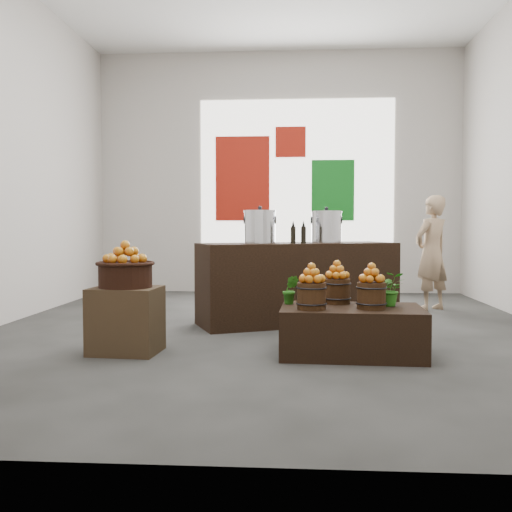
# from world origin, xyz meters

# --- Properties ---
(ground) EXTENTS (7.00, 7.00, 0.00)m
(ground) POSITION_xyz_m (0.00, 0.00, 0.00)
(ground) COLOR #3C3C39
(ground) RESTS_ON ground
(back_wall) EXTENTS (6.00, 0.04, 4.00)m
(back_wall) POSITION_xyz_m (0.00, 3.50, 2.00)
(back_wall) COLOR #B9B2AA
(back_wall) RESTS_ON ground
(back_opening) EXTENTS (3.20, 0.02, 2.40)m
(back_opening) POSITION_xyz_m (0.30, 3.48, 2.00)
(back_opening) COLOR white
(back_opening) RESTS_ON back_wall
(deco_red_left) EXTENTS (0.90, 0.04, 1.40)m
(deco_red_left) POSITION_xyz_m (-0.60, 3.47, 1.90)
(deco_red_left) COLOR #9A180B
(deco_red_left) RESTS_ON back_wall
(deco_green_right) EXTENTS (0.70, 0.04, 1.00)m
(deco_green_right) POSITION_xyz_m (0.90, 3.47, 1.70)
(deco_green_right) COLOR #106719
(deco_green_right) RESTS_ON back_wall
(deco_red_upper) EXTENTS (0.50, 0.04, 0.50)m
(deco_red_upper) POSITION_xyz_m (0.20, 3.47, 2.50)
(deco_red_upper) COLOR #9A180B
(deco_red_upper) RESTS_ON back_wall
(crate) EXTENTS (0.61, 0.51, 0.58)m
(crate) POSITION_xyz_m (-1.20, -1.20, 0.29)
(crate) COLOR #443120
(crate) RESTS_ON ground
(wicker_basket) EXTENTS (0.46, 0.46, 0.21)m
(wicker_basket) POSITION_xyz_m (-1.20, -1.20, 0.68)
(wicker_basket) COLOR black
(wicker_basket) RESTS_ON crate
(apples_in_basket) EXTENTS (0.36, 0.36, 0.19)m
(apples_in_basket) POSITION_xyz_m (-1.20, -1.20, 0.88)
(apples_in_basket) COLOR #910704
(apples_in_basket) RESTS_ON wicker_basket
(display_table) EXTENTS (1.23, 0.79, 0.42)m
(display_table) POSITION_xyz_m (0.75, -1.16, 0.21)
(display_table) COLOR black
(display_table) RESTS_ON ground
(apple_bucket_front_left) EXTENTS (0.24, 0.24, 0.22)m
(apple_bucket_front_left) POSITION_xyz_m (0.41, -1.32, 0.53)
(apple_bucket_front_left) COLOR #38210F
(apple_bucket_front_left) RESTS_ON display_table
(apples_in_bucket_front_left) EXTENTS (0.18, 0.18, 0.16)m
(apples_in_bucket_front_left) POSITION_xyz_m (0.41, -1.32, 0.72)
(apples_in_bucket_front_left) COLOR #910704
(apples_in_bucket_front_left) RESTS_ON apple_bucket_front_left
(apple_bucket_front_right) EXTENTS (0.24, 0.24, 0.22)m
(apple_bucket_front_right) POSITION_xyz_m (0.91, -1.26, 0.53)
(apple_bucket_front_right) COLOR #38210F
(apple_bucket_front_right) RESTS_ON display_table
(apples_in_bucket_front_right) EXTENTS (0.18, 0.18, 0.16)m
(apples_in_bucket_front_right) POSITION_xyz_m (0.91, -1.26, 0.72)
(apples_in_bucket_front_right) COLOR #910704
(apples_in_bucket_front_right) RESTS_ON apple_bucket_front_right
(apple_bucket_rear) EXTENTS (0.24, 0.24, 0.22)m
(apple_bucket_rear) POSITION_xyz_m (0.64, -0.94, 0.53)
(apple_bucket_rear) COLOR #38210F
(apple_bucket_rear) RESTS_ON display_table
(apples_in_bucket_rear) EXTENTS (0.18, 0.18, 0.16)m
(apples_in_bucket_rear) POSITION_xyz_m (0.64, -0.94, 0.72)
(apples_in_bucket_rear) COLOR #910704
(apples_in_bucket_rear) RESTS_ON apple_bucket_rear
(herb_garnish_right) EXTENTS (0.31, 0.28, 0.30)m
(herb_garnish_right) POSITION_xyz_m (1.09, -1.07, 0.56)
(herb_garnish_right) COLOR #236B16
(herb_garnish_right) RESTS_ON display_table
(herb_garnish_left) EXTENTS (0.15, 0.13, 0.26)m
(herb_garnish_left) POSITION_xyz_m (0.23, -1.02, 0.54)
(herb_garnish_left) COLOR #236B16
(herb_garnish_left) RESTS_ON display_table
(counter) EXTENTS (2.34, 1.53, 0.92)m
(counter) POSITION_xyz_m (0.30, 0.44, 0.46)
(counter) COLOR black
(counter) RESTS_ON ground
(stock_pot_left) EXTENTS (0.35, 0.35, 0.35)m
(stock_pot_left) POSITION_xyz_m (-0.12, 0.26, 1.09)
(stock_pot_left) COLOR silver
(stock_pot_left) RESTS_ON counter
(stock_pot_center) EXTENTS (0.35, 0.35, 0.35)m
(stock_pot_center) POSITION_xyz_m (0.63, 0.57, 1.09)
(stock_pot_center) COLOR silver
(stock_pot_center) RESTS_ON counter
(oil_cruets) EXTENTS (0.17, 0.12, 0.25)m
(oil_cruets) POSITION_xyz_m (0.39, 0.23, 1.04)
(oil_cruets) COLOR black
(oil_cruets) RESTS_ON counter
(shopper) EXTENTS (0.66, 0.62, 1.51)m
(shopper) POSITION_xyz_m (2.07, 1.56, 0.76)
(shopper) COLOR tan
(shopper) RESTS_ON ground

